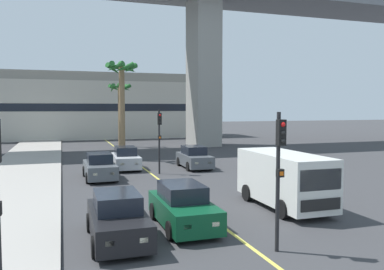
{
  "coord_description": "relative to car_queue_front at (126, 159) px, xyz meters",
  "views": [
    {
      "loc": [
        -5.48,
        -2.58,
        4.33
      ],
      "look_at": [
        0.0,
        14.0,
        3.11
      ],
      "focal_mm": 36.9,
      "sensor_mm": 36.0,
      "label": 1
    }
  ],
  "objects": [
    {
      "name": "sidewalk_left",
      "position": [
        -6.75,
        -9.17,
        -0.65
      ],
      "size": [
        4.8,
        80.0,
        0.15
      ],
      "primitive_type": "cube",
      "color": "#9E9991",
      "rests_on": "ground"
    },
    {
      "name": "lane_stripe_center",
      "position": [
        1.25,
        -1.17,
        -0.72
      ],
      "size": [
        0.14,
        56.0,
        0.01
      ],
      "primitive_type": "cube",
      "color": "#DBCC4C",
      "rests_on": "ground"
    },
    {
      "name": "pier_building_backdrop",
      "position": [
        1.25,
        29.97,
        3.77
      ],
      "size": [
        33.99,
        8.04,
        9.11
      ],
      "color": "beige",
      "rests_on": "ground"
    },
    {
      "name": "car_queue_front",
      "position": [
        0.0,
        0.0,
        0.0
      ],
      "size": [
        1.95,
        4.16,
        1.56
      ],
      "color": "#B7BABF",
      "rests_on": "ground"
    },
    {
      "name": "car_queue_second",
      "position": [
        4.75,
        -1.09,
        0.0
      ],
      "size": [
        1.92,
        4.15,
        1.56
      ],
      "color": "#4C5156",
      "rests_on": "ground"
    },
    {
      "name": "car_queue_third",
      "position": [
        -2.58,
        -15.03,
        0.0
      ],
      "size": [
        1.86,
        4.11,
        1.56
      ],
      "color": "black",
      "rests_on": "ground"
    },
    {
      "name": "car_queue_fourth",
      "position": [
        -0.12,
        -14.25,
        0.0
      ],
      "size": [
        1.85,
        4.11,
        1.56
      ],
      "color": "#0C4728",
      "rests_on": "ground"
    },
    {
      "name": "car_queue_fifth",
      "position": [
        -2.11,
        -3.46,
        0.0
      ],
      "size": [
        1.88,
        4.13,
        1.56
      ],
      "color": "#4C5156",
      "rests_on": "ground"
    },
    {
      "name": "delivery_van",
      "position": [
        4.83,
        -13.0,
        0.57
      ],
      "size": [
        2.18,
        5.26,
        2.36
      ],
      "color": "silver",
      "rests_on": "ground"
    },
    {
      "name": "traffic_light_median_near",
      "position": [
        1.84,
        -17.6,
        1.99
      ],
      "size": [
        0.24,
        0.37,
        4.2
      ],
      "color": "black",
      "rests_on": "ground"
    },
    {
      "name": "traffic_light_median_far",
      "position": [
        1.76,
        -2.9,
        1.99
      ],
      "size": [
        0.24,
        0.37,
        4.2
      ],
      "color": "black",
      "rests_on": "ground"
    },
    {
      "name": "palm_tree_near_median",
      "position": [
        1.9,
        16.05,
        4.6
      ],
      "size": [
        2.61,
        2.7,
        7.06
      ],
      "color": "brown",
      "rests_on": "ground"
    },
    {
      "name": "palm_tree_mid_median",
      "position": [
        0.46,
        4.59,
        5.44
      ],
      "size": [
        2.7,
        2.7,
        8.1
      ],
      "color": "brown",
      "rests_on": "ground"
    }
  ]
}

